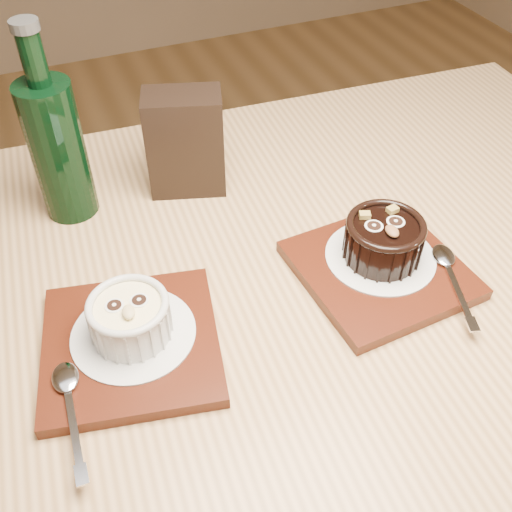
{
  "coord_description": "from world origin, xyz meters",
  "views": [
    {
      "loc": [
        -0.29,
        -0.23,
        1.26
      ],
      "look_at": [
        -0.12,
        0.19,
        0.81
      ],
      "focal_mm": 42.0,
      "sensor_mm": 36.0,
      "label": 1
    }
  ],
  "objects_px": {
    "ramekin_white": "(130,317)",
    "condiment_stand": "(185,143)",
    "tray_right": "(380,270)",
    "tray_left": "(131,345)",
    "green_bottle": "(57,146)",
    "ramekin_dark": "(384,238)",
    "table": "(262,338)"
  },
  "relations": [
    {
      "from": "ramekin_white",
      "to": "condiment_stand",
      "type": "height_order",
      "value": "condiment_stand"
    },
    {
      "from": "tray_right",
      "to": "condiment_stand",
      "type": "height_order",
      "value": "condiment_stand"
    },
    {
      "from": "tray_left",
      "to": "condiment_stand",
      "type": "relative_size",
      "value": 1.29
    },
    {
      "from": "tray_right",
      "to": "green_bottle",
      "type": "bearing_deg",
      "value": 139.95
    },
    {
      "from": "condiment_stand",
      "to": "green_bottle",
      "type": "distance_m",
      "value": 0.16
    },
    {
      "from": "ramekin_white",
      "to": "tray_left",
      "type": "bearing_deg",
      "value": -123.2
    },
    {
      "from": "tray_right",
      "to": "condiment_stand",
      "type": "xyz_separation_m",
      "value": [
        -0.15,
        0.25,
        0.06
      ]
    },
    {
      "from": "tray_left",
      "to": "tray_right",
      "type": "bearing_deg",
      "value": -0.66
    },
    {
      "from": "tray_left",
      "to": "green_bottle",
      "type": "relative_size",
      "value": 0.71
    },
    {
      "from": "tray_left",
      "to": "green_bottle",
      "type": "distance_m",
      "value": 0.27
    },
    {
      "from": "tray_right",
      "to": "green_bottle",
      "type": "relative_size",
      "value": 0.71
    },
    {
      "from": "tray_right",
      "to": "ramekin_dark",
      "type": "xyz_separation_m",
      "value": [
        0.01,
        0.01,
        0.04
      ]
    },
    {
      "from": "tray_right",
      "to": "ramekin_dark",
      "type": "distance_m",
      "value": 0.04
    },
    {
      "from": "condiment_stand",
      "to": "green_bottle",
      "type": "bearing_deg",
      "value": 176.03
    },
    {
      "from": "ramekin_white",
      "to": "ramekin_dark",
      "type": "distance_m",
      "value": 0.3
    },
    {
      "from": "tray_left",
      "to": "ramekin_dark",
      "type": "bearing_deg",
      "value": 1.63
    },
    {
      "from": "tray_right",
      "to": "ramekin_dark",
      "type": "bearing_deg",
      "value": 60.46
    },
    {
      "from": "table",
      "to": "condiment_stand",
      "type": "bearing_deg",
      "value": 94.4
    },
    {
      "from": "ramekin_dark",
      "to": "green_bottle",
      "type": "bearing_deg",
      "value": 147.95
    },
    {
      "from": "table",
      "to": "condiment_stand",
      "type": "distance_m",
      "value": 0.27
    },
    {
      "from": "tray_left",
      "to": "ramekin_dark",
      "type": "distance_m",
      "value": 0.31
    },
    {
      "from": "ramekin_white",
      "to": "ramekin_dark",
      "type": "height_order",
      "value": "ramekin_dark"
    },
    {
      "from": "ramekin_white",
      "to": "tray_right",
      "type": "height_order",
      "value": "ramekin_white"
    },
    {
      "from": "ramekin_white",
      "to": "green_bottle",
      "type": "bearing_deg",
      "value": 100.36
    },
    {
      "from": "tray_right",
      "to": "condiment_stand",
      "type": "relative_size",
      "value": 1.29
    },
    {
      "from": "ramekin_white",
      "to": "condiment_stand",
      "type": "distance_m",
      "value": 0.28
    },
    {
      "from": "tray_left",
      "to": "tray_right",
      "type": "xyz_separation_m",
      "value": [
        0.3,
        -0.0,
        0.0
      ]
    },
    {
      "from": "ramekin_white",
      "to": "ramekin_dark",
      "type": "relative_size",
      "value": 0.91
    },
    {
      "from": "ramekin_white",
      "to": "green_bottle",
      "type": "relative_size",
      "value": 0.33
    },
    {
      "from": "tray_left",
      "to": "green_bottle",
      "type": "xyz_separation_m",
      "value": [
        -0.02,
        0.26,
        0.09
      ]
    },
    {
      "from": "table",
      "to": "tray_right",
      "type": "xyz_separation_m",
      "value": [
        0.14,
        -0.03,
        0.1
      ]
    },
    {
      "from": "table",
      "to": "tray_right",
      "type": "bearing_deg",
      "value": -12.77
    }
  ]
}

